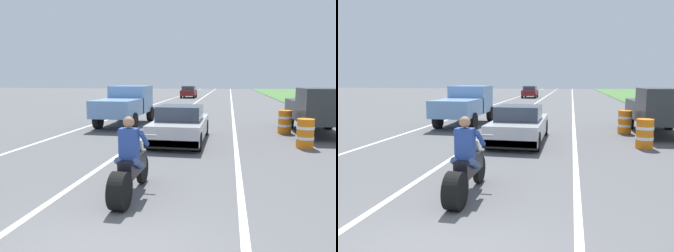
% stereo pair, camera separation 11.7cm
% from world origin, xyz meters
% --- Properties ---
extents(lane_stripe_left_solid, '(0.14, 120.00, 0.01)m').
position_xyz_m(lane_stripe_left_solid, '(-5.40, 20.00, 0.00)').
color(lane_stripe_left_solid, white).
rests_on(lane_stripe_left_solid, ground).
extents(lane_stripe_right_solid, '(0.14, 120.00, 0.01)m').
position_xyz_m(lane_stripe_right_solid, '(1.80, 20.00, 0.00)').
color(lane_stripe_right_solid, white).
rests_on(lane_stripe_right_solid, ground).
extents(lane_stripe_centre_dashed, '(0.14, 120.00, 0.01)m').
position_xyz_m(lane_stripe_centre_dashed, '(-1.80, 20.00, 0.00)').
color(lane_stripe_centre_dashed, white).
rests_on(lane_stripe_centre_dashed, ground).
extents(motorcycle_with_rider, '(0.70, 2.21, 1.62)m').
position_xyz_m(motorcycle_with_rider, '(-0.36, 2.47, 0.59)').
color(motorcycle_with_rider, black).
rests_on(motorcycle_with_rider, ground).
extents(sports_car_silver, '(1.84, 4.30, 1.37)m').
position_xyz_m(sports_car_silver, '(-0.24, 8.45, 0.63)').
color(sports_car_silver, '#B7B7BC').
rests_on(sports_car_silver, ground).
extents(pickup_truck_left_lane_light_blue, '(2.02, 4.80, 1.98)m').
position_xyz_m(pickup_truck_left_lane_light_blue, '(-3.70, 12.55, 1.11)').
color(pickup_truck_left_lane_light_blue, '#6B93C6').
rests_on(pickup_truck_left_lane_light_blue, ground).
extents(pickup_truck_right_shoulder_dark_grey, '(2.02, 4.80, 1.98)m').
position_xyz_m(pickup_truck_right_shoulder_dark_grey, '(5.28, 11.19, 1.11)').
color(pickup_truck_right_shoulder_dark_grey, '#2D3035').
rests_on(pickup_truck_right_shoulder_dark_grey, ground).
extents(construction_barrel_nearest, '(0.58, 0.58, 1.00)m').
position_xyz_m(construction_barrel_nearest, '(4.10, 8.12, 0.50)').
color(construction_barrel_nearest, orange).
rests_on(construction_barrel_nearest, ground).
extents(construction_barrel_mid, '(0.58, 0.58, 1.00)m').
position_xyz_m(construction_barrel_mid, '(3.92, 11.17, 0.50)').
color(construction_barrel_mid, orange).
rests_on(construction_barrel_mid, ground).
extents(distant_car_far_ahead, '(1.80, 4.00, 1.50)m').
position_xyz_m(distant_car_far_ahead, '(-3.60, 38.34, 0.77)').
color(distant_car_far_ahead, maroon).
rests_on(distant_car_far_ahead, ground).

